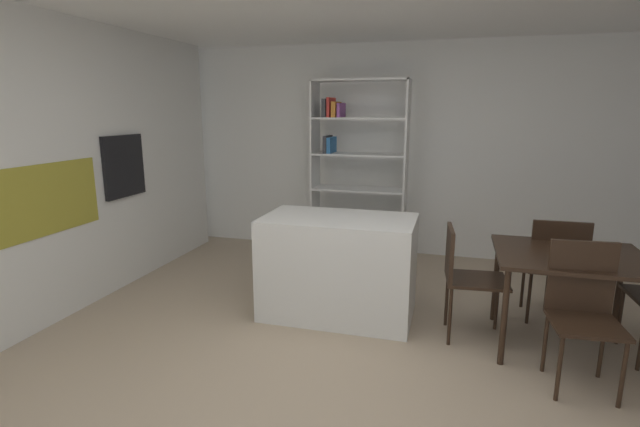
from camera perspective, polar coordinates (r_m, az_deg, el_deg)
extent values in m
plane|color=tan|center=(3.40, 1.86, -19.12)|extent=(8.74, 8.74, 0.00)
cube|color=white|center=(5.92, 9.20, 7.51)|extent=(6.36, 0.06, 2.57)
cube|color=#9E932D|center=(4.44, -30.37, 1.43)|extent=(0.01, 1.12, 0.59)
cube|color=black|center=(5.11, -22.70, 5.32)|extent=(0.04, 0.57, 0.61)
cylinder|color=#B7BABC|center=(5.11, -23.26, 8.18)|extent=(0.02, 0.45, 0.02)
cube|color=silver|center=(4.13, 2.25, -6.44)|extent=(1.30, 0.74, 0.88)
cube|color=white|center=(5.73, -0.61, 5.27)|extent=(0.02, 0.38, 2.12)
cube|color=white|center=(5.52, 10.36, 4.79)|extent=(0.02, 0.38, 2.12)
cube|color=white|center=(5.56, 4.98, 15.84)|extent=(1.11, 0.38, 0.02)
cube|color=white|center=(5.83, 4.59, -5.23)|extent=(1.11, 0.38, 0.02)
cube|color=white|center=(5.71, 4.66, -1.15)|extent=(1.07, 0.38, 0.02)
cube|color=white|center=(5.63, 4.74, 2.96)|extent=(1.07, 0.38, 0.02)
cube|color=white|center=(5.57, 4.81, 7.17)|extent=(1.07, 0.38, 0.02)
cube|color=white|center=(5.55, 4.89, 11.44)|extent=(1.07, 0.38, 0.02)
cube|color=#38383D|center=(5.65, 0.94, 8.42)|extent=(0.04, 0.32, 0.20)
cube|color=#2D6BAD|center=(5.64, 1.42, 8.32)|extent=(0.05, 0.32, 0.18)
cube|color=#38383D|center=(5.64, 0.83, 12.67)|extent=(0.05, 0.32, 0.21)
cube|color=red|center=(5.63, 1.37, 12.75)|extent=(0.03, 0.32, 0.22)
cube|color=orange|center=(5.61, 2.00, 12.50)|extent=(0.05, 0.32, 0.18)
cube|color=#8E4793|center=(5.60, 2.59, 12.42)|extent=(0.03, 0.32, 0.16)
cube|color=black|center=(3.92, 28.16, -4.59)|extent=(1.05, 0.88, 0.03)
cylinder|color=black|center=(3.61, 21.45, -11.65)|extent=(0.04, 0.04, 0.72)
cylinder|color=black|center=(4.32, 20.55, -7.60)|extent=(0.04, 0.04, 0.72)
cylinder|color=black|center=(4.50, 32.49, -8.00)|extent=(0.04, 0.04, 0.72)
cylinder|color=black|center=(4.36, 32.62, -10.45)|extent=(0.03, 0.03, 0.46)
cube|color=black|center=(3.50, 29.56, -11.63)|extent=(0.44, 0.43, 0.03)
cube|color=black|center=(3.58, 29.12, -6.68)|extent=(0.42, 0.06, 0.49)
cylinder|color=black|center=(3.40, 27.03, -16.41)|extent=(0.03, 0.03, 0.44)
cylinder|color=black|center=(3.51, 32.87, -16.14)|extent=(0.03, 0.03, 0.44)
cylinder|color=black|center=(3.69, 25.65, -13.89)|extent=(0.03, 0.03, 0.44)
cylinder|color=black|center=(3.80, 31.02, -13.75)|extent=(0.03, 0.03, 0.44)
cube|color=black|center=(4.52, 26.37, -5.83)|extent=(0.45, 0.42, 0.03)
cube|color=black|center=(4.28, 27.13, -3.69)|extent=(0.44, 0.03, 0.43)
cylinder|color=black|center=(4.80, 27.96, -7.96)|extent=(0.03, 0.03, 0.45)
cylinder|color=black|center=(4.73, 23.40, -7.82)|extent=(0.03, 0.03, 0.45)
cylinder|color=black|center=(4.47, 28.91, -9.51)|extent=(0.03, 0.03, 0.45)
cylinder|color=black|center=(4.40, 24.02, -9.39)|extent=(0.03, 0.03, 0.45)
cube|color=black|center=(3.90, 18.45, -7.66)|extent=(0.49, 0.44, 0.03)
cube|color=black|center=(3.81, 15.47, -4.58)|extent=(0.07, 0.41, 0.40)
cylinder|color=black|center=(3.87, 21.51, -12.02)|extent=(0.03, 0.03, 0.47)
cylinder|color=black|center=(4.18, 20.66, -10.08)|extent=(0.03, 0.03, 0.47)
cylinder|color=black|center=(3.81, 15.49, -11.95)|extent=(0.03, 0.03, 0.47)
cylinder|color=black|center=(4.13, 15.13, -9.98)|extent=(0.03, 0.03, 0.47)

